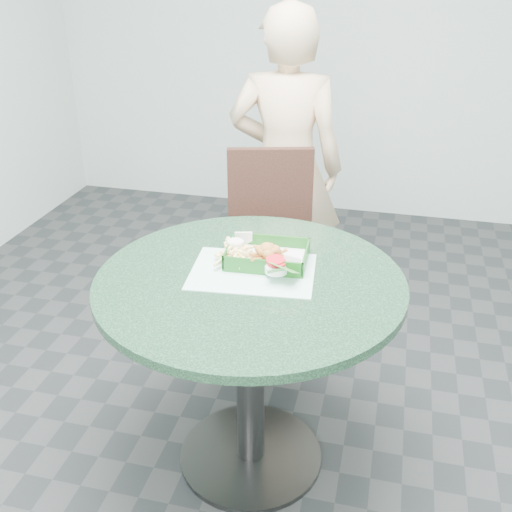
% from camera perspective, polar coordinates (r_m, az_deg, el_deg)
% --- Properties ---
extents(floor, '(4.00, 5.00, 0.02)m').
position_cam_1_polar(floor, '(2.37, -0.50, -18.53)').
color(floor, '#303335').
rests_on(floor, ground).
extents(wall_back, '(4.00, 0.04, 2.80)m').
position_cam_1_polar(wall_back, '(4.14, 8.65, 22.77)').
color(wall_back, silver).
rests_on(wall_back, ground).
extents(cafe_table, '(0.99, 0.99, 0.75)m').
position_cam_1_polar(cafe_table, '(2.00, -0.56, -6.83)').
color(cafe_table, '#363636').
rests_on(cafe_table, floor).
extents(dining_chair, '(0.38, 0.38, 0.93)m').
position_cam_1_polar(dining_chair, '(2.70, 0.89, 1.53)').
color(dining_chair, brown).
rests_on(dining_chair, floor).
extents(diner_person, '(0.58, 0.40, 1.53)m').
position_cam_1_polar(diner_person, '(2.91, 2.85, 8.48)').
color(diner_person, beige).
rests_on(diner_person, floor).
extents(placemat, '(0.42, 0.33, 0.00)m').
position_cam_1_polar(placemat, '(1.94, -0.32, -2.00)').
color(placemat, '#B0E7DD').
rests_on(placemat, cafe_table).
extents(food_basket, '(0.26, 0.19, 0.05)m').
position_cam_1_polar(food_basket, '(1.99, 1.07, -0.68)').
color(food_basket, '#175717').
rests_on(food_basket, placemat).
extents(crab_sandwich, '(0.12, 0.12, 0.07)m').
position_cam_1_polar(crab_sandwich, '(1.95, 1.00, -0.29)').
color(crab_sandwich, tan).
rests_on(crab_sandwich, food_basket).
extents(fries_pile, '(0.12, 0.13, 0.04)m').
position_cam_1_polar(fries_pile, '(1.99, -1.92, -0.02)').
color(fries_pile, '#FFDF88').
rests_on(fries_pile, food_basket).
extents(sauce_ramekin, '(0.06, 0.06, 0.03)m').
position_cam_1_polar(sauce_ramekin, '(2.01, -1.91, 0.64)').
color(sauce_ramekin, beige).
rests_on(sauce_ramekin, food_basket).
extents(garnish_cup, '(0.11, 0.10, 0.04)m').
position_cam_1_polar(garnish_cup, '(1.89, 1.94, -1.57)').
color(garnish_cup, white).
rests_on(garnish_cup, food_basket).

